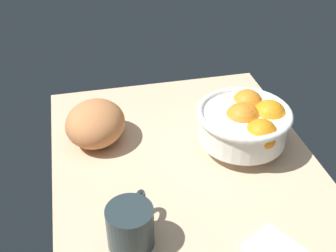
{
  "coord_description": "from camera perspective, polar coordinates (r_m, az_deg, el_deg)",
  "views": [
    {
      "loc": [
        -66.23,
        20.27,
        63.48
      ],
      "look_at": [
        13.65,
        2.27,
        5.0
      ],
      "focal_mm": 46.77,
      "sensor_mm": 36.0,
      "label": 1
    }
  ],
  "objects": [
    {
      "name": "mug",
      "position": [
        0.8,
        -4.86,
        -12.78
      ],
      "size": [
        12.05,
        8.49,
        8.41
      ],
      "color": "#263438",
      "rests_on": "ground"
    },
    {
      "name": "bread_loaf",
      "position": [
        1.03,
        -9.45,
        0.35
      ],
      "size": [
        19.2,
        18.07,
        9.69
      ],
      "primitive_type": "ellipsoid",
      "rotation": [
        0.0,
        0.0,
        5.95
      ],
      "color": "#C67B48",
      "rests_on": "ground"
    },
    {
      "name": "fruit_bowl",
      "position": [
        1.0,
        10.18,
        0.49
      ],
      "size": [
        21.53,
        21.53,
        11.77
      ],
      "color": "white",
      "rests_on": "ground"
    },
    {
      "name": "ground_plane",
      "position": [
        0.95,
        3.18,
        -7.71
      ],
      "size": [
        83.93,
        58.4,
        3.0
      ],
      "primitive_type": "cube",
      "color": "#D9B38E"
    }
  ]
}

